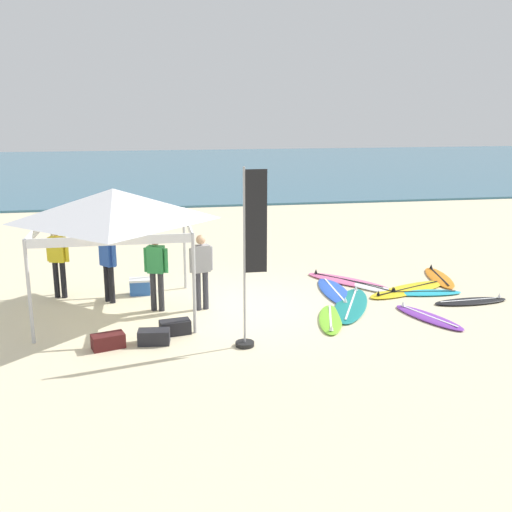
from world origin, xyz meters
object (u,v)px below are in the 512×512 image
(surfboard_blue, at_px, (335,291))
(surfboard_orange, at_px, (439,278))
(surfboard_black, at_px, (471,301))
(person_grey, at_px, (201,267))
(person_blue, at_px, (108,261))
(gear_bag_by_pole, at_px, (175,327))
(person_green, at_px, (156,268))
(surfboard_white, at_px, (368,286))
(surfboard_lime, at_px, (330,319))
(surfboard_yellow, at_px, (408,289))
(gear_bag_near_tent, at_px, (154,337))
(surfboard_cyan, at_px, (424,293))
(cooler_box, at_px, (140,286))
(surfboard_teal, at_px, (351,305))
(gear_bag_on_sand, at_px, (108,341))
(person_yellow, at_px, (58,257))
(surfboard_pink, at_px, (347,281))
(canopy_tent, at_px, (114,205))
(surfboard_purple, at_px, (428,317))
(banner_flag, at_px, (251,266))

(surfboard_blue, xyz_separation_m, surfboard_orange, (3.09, 0.69, 0.00))
(surfboard_black, xyz_separation_m, person_grey, (-6.20, 0.62, 0.95))
(person_blue, xyz_separation_m, gear_bag_by_pole, (1.40, -2.30, -0.85))
(surfboard_black, bearing_deg, person_blue, 169.56)
(person_green, bearing_deg, surfboard_white, 8.93)
(surfboard_lime, height_order, person_green, person_green)
(surfboard_yellow, xyz_separation_m, surfboard_orange, (1.26, 0.86, 0.00))
(person_grey, height_order, gear_bag_near_tent, person_grey)
(person_grey, xyz_separation_m, gear_bag_near_tent, (-1.09, -1.85, -0.85))
(surfboard_cyan, bearing_deg, surfboard_white, 147.56)
(cooler_box, bearing_deg, surfboard_blue, -8.63)
(surfboard_cyan, distance_m, surfboard_teal, 2.12)
(gear_bag_on_sand, bearing_deg, person_yellow, 111.06)
(surfboard_black, height_order, surfboard_pink, same)
(surfboard_orange, bearing_deg, surfboard_black, -95.57)
(surfboard_pink, bearing_deg, surfboard_white, -56.93)
(surfboard_yellow, bearing_deg, gear_bag_near_tent, -159.37)
(surfboard_black, bearing_deg, person_grey, 174.26)
(surfboard_orange, height_order, person_green, person_green)
(surfboard_yellow, distance_m, person_green, 6.21)
(gear_bag_on_sand, bearing_deg, surfboard_lime, 8.56)
(canopy_tent, height_order, surfboard_yellow, canopy_tent)
(person_grey, height_order, person_blue, same)
(surfboard_orange, bearing_deg, person_yellow, 179.35)
(surfboard_lime, distance_m, surfboard_teal, 1.13)
(gear_bag_near_tent, xyz_separation_m, cooler_box, (-0.29, 3.23, 0.06))
(person_blue, relative_size, gear_bag_by_pole, 2.85)
(surfboard_yellow, height_order, surfboard_teal, same)
(surfboard_purple, height_order, gear_bag_on_sand, gear_bag_on_sand)
(person_yellow, bearing_deg, cooler_box, -2.57)
(surfboard_white, height_order, person_yellow, person_yellow)
(surfboard_black, xyz_separation_m, cooler_box, (-7.59, 2.00, 0.16))
(surfboard_purple, relative_size, cooler_box, 3.84)
(surfboard_teal, relative_size, person_yellow, 1.54)
(cooler_box, bearing_deg, surfboard_orange, -0.19)
(gear_bag_by_pole, bearing_deg, banner_flag, -31.97)
(person_green, xyz_separation_m, cooler_box, (-0.40, 1.28, -0.79))
(surfboard_lime, xyz_separation_m, cooler_box, (-4.00, 2.61, 0.16))
(surfboard_yellow, distance_m, person_blue, 7.28)
(surfboard_pink, distance_m, gear_bag_near_tent, 5.99)
(surfboard_pink, xyz_separation_m, person_green, (-4.88, -1.36, 0.95))
(gear_bag_near_tent, bearing_deg, surfboard_orange, 23.18)
(surfboard_purple, xyz_separation_m, surfboard_cyan, (0.68, 1.65, 0.00))
(canopy_tent, relative_size, person_green, 1.89)
(gear_bag_on_sand, bearing_deg, gear_bag_near_tent, 4.52)
(person_blue, bearing_deg, gear_bag_near_tent, -70.46)
(person_yellow, bearing_deg, banner_flag, -43.20)
(person_green, height_order, gear_bag_by_pole, person_green)
(gear_bag_near_tent, height_order, cooler_box, cooler_box)
(surfboard_yellow, relative_size, surfboard_orange, 1.25)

